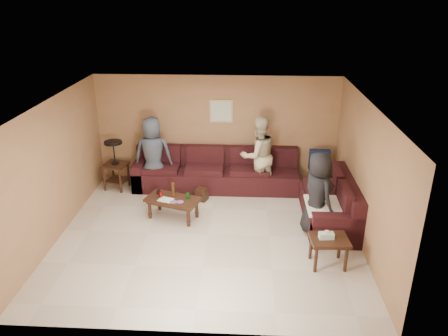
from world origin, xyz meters
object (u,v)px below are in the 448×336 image
at_px(sectional_sofa, 252,185).
at_px(end_table_left, 115,164).
at_px(side_table_right, 329,242).
at_px(coffee_table, 173,201).
at_px(person_left, 153,154).
at_px(person_middle, 258,156).
at_px(person_right, 318,194).
at_px(waste_bin, 202,194).

bearing_deg(sectional_sofa, end_table_left, 172.58).
distance_m(end_table_left, side_table_right, 5.13).
height_order(coffee_table, person_left, person_left).
relative_size(person_middle, person_right, 1.09).
distance_m(sectional_sofa, end_table_left, 3.11).
height_order(side_table_right, person_left, person_left).
bearing_deg(person_left, person_middle, 175.34).
bearing_deg(waste_bin, end_table_left, 165.74).
bearing_deg(person_left, end_table_left, -6.39).
xyz_separation_m(sectional_sofa, coffee_table, (-1.57, -0.91, 0.05)).
bearing_deg(person_middle, end_table_left, -24.66).
xyz_separation_m(person_left, person_middle, (2.32, 0.00, 0.02)).
bearing_deg(sectional_sofa, coffee_table, -149.85).
height_order(end_table_left, waste_bin, end_table_left).
bearing_deg(sectional_sofa, person_left, 170.31).
height_order(end_table_left, person_middle, person_middle).
bearing_deg(person_right, end_table_left, 43.48).
bearing_deg(person_middle, person_left, -24.19).
relative_size(sectional_sofa, person_middle, 2.66).
height_order(person_left, person_middle, person_middle).
xyz_separation_m(end_table_left, side_table_right, (4.31, -2.76, -0.16)).
bearing_deg(coffee_table, person_middle, 37.15).
xyz_separation_m(sectional_sofa, person_right, (1.18, -1.34, 0.48)).
xyz_separation_m(sectional_sofa, side_table_right, (1.24, -2.36, 0.11)).
distance_m(end_table_left, person_middle, 3.22).
distance_m(coffee_table, person_left, 1.51).
height_order(sectional_sofa, end_table_left, end_table_left).
height_order(waste_bin, person_left, person_left).
xyz_separation_m(person_middle, person_right, (1.05, -1.72, -0.07)).
distance_m(sectional_sofa, person_middle, 0.68).
height_order(sectional_sofa, coffee_table, sectional_sofa).
relative_size(coffee_table, person_middle, 0.66).
distance_m(side_table_right, person_middle, 2.99).
bearing_deg(person_right, person_middle, 7.10).
bearing_deg(end_table_left, person_left, -1.67).
xyz_separation_m(waste_bin, person_middle, (1.21, 0.48, 0.74)).
distance_m(sectional_sofa, side_table_right, 2.67).
distance_m(sectional_sofa, person_left, 2.29).
relative_size(coffee_table, person_right, 0.72).
xyz_separation_m(person_left, person_right, (3.37, -1.71, -0.05)).
distance_m(end_table_left, waste_bin, 2.11).
height_order(end_table_left, side_table_right, end_table_left).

